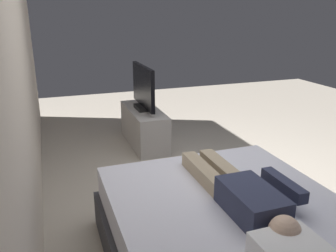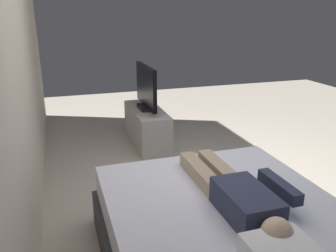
% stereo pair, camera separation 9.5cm
% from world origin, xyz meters
% --- Properties ---
extents(ground_plane, '(10.00, 10.00, 0.00)m').
position_xyz_m(ground_plane, '(0.00, 0.00, 0.00)').
color(ground_plane, '#ADA393').
extents(back_wall, '(6.40, 0.10, 2.80)m').
position_xyz_m(back_wall, '(0.40, 1.68, 1.40)').
color(back_wall, beige).
rests_on(back_wall, ground).
extents(bed, '(1.92, 1.61, 0.54)m').
position_xyz_m(bed, '(-0.93, 0.39, 0.26)').
color(bed, '#333338').
rests_on(bed, ground).
extents(person, '(1.26, 0.46, 0.18)m').
position_xyz_m(person, '(-0.90, 0.32, 0.62)').
color(person, '#2D334C').
rests_on(person, bed).
extents(remote, '(0.15, 0.04, 0.02)m').
position_xyz_m(remote, '(-0.75, -0.08, 0.55)').
color(remote, black).
rests_on(remote, bed).
extents(tv_stand, '(1.10, 0.40, 0.50)m').
position_xyz_m(tv_stand, '(1.72, 0.27, 0.25)').
color(tv_stand, '#B7B2AD').
rests_on(tv_stand, ground).
extents(tv, '(0.88, 0.20, 0.59)m').
position_xyz_m(tv, '(1.72, 0.27, 0.78)').
color(tv, black).
rests_on(tv, tv_stand).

